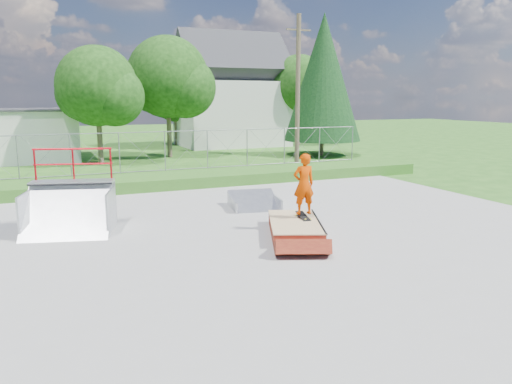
% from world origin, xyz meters
% --- Properties ---
extents(ground, '(120.00, 120.00, 0.00)m').
position_xyz_m(ground, '(0.00, 0.00, 0.00)').
color(ground, '#265819').
rests_on(ground, ground).
extents(concrete_pad, '(20.00, 16.00, 0.04)m').
position_xyz_m(concrete_pad, '(0.00, 0.00, 0.02)').
color(concrete_pad, '#9C9C99').
rests_on(concrete_pad, ground).
extents(grass_berm, '(24.00, 3.00, 0.50)m').
position_xyz_m(grass_berm, '(0.00, 9.50, 0.25)').
color(grass_berm, '#265819').
rests_on(grass_berm, ground).
extents(grind_box, '(2.29, 3.08, 0.41)m').
position_xyz_m(grind_box, '(1.22, 0.23, 0.21)').
color(grind_box, maroon).
rests_on(grind_box, concrete_pad).
extents(quarter_pipe, '(2.76, 2.51, 2.32)m').
position_xyz_m(quarter_pipe, '(-4.52, 2.89, 1.16)').
color(quarter_pipe, '#AAADB3').
rests_on(quarter_pipe, concrete_pad).
extents(flat_bank_ramp, '(1.89, 1.98, 0.49)m').
position_xyz_m(flat_bank_ramp, '(1.53, 3.84, 0.25)').
color(flat_bank_ramp, '#AAADB3').
rests_on(flat_bank_ramp, concrete_pad).
extents(skateboard, '(0.36, 0.82, 0.13)m').
position_xyz_m(skateboard, '(1.60, 0.46, 0.46)').
color(skateboard, black).
rests_on(skateboard, grind_box).
extents(skater, '(0.66, 0.46, 1.72)m').
position_xyz_m(skater, '(1.60, 0.46, 1.32)').
color(skater, '#C93900').
rests_on(skater, grind_box).
extents(chain_link_fence, '(20.00, 0.06, 1.80)m').
position_xyz_m(chain_link_fence, '(0.00, 10.50, 1.40)').
color(chain_link_fence, gray).
rests_on(chain_link_fence, grass_berm).
extents(gable_house, '(8.40, 6.08, 8.94)m').
position_xyz_m(gable_house, '(9.00, 26.00, 3.84)').
color(gable_house, white).
rests_on(gable_house, ground).
extents(utility_pole, '(0.24, 0.24, 8.00)m').
position_xyz_m(utility_pole, '(7.50, 12.00, 4.00)').
color(utility_pole, brown).
rests_on(utility_pole, ground).
extents(tree_left_near, '(4.76, 4.48, 6.65)m').
position_xyz_m(tree_left_near, '(-1.75, 17.83, 4.24)').
color(tree_left_near, brown).
rests_on(tree_left_near, ground).
extents(tree_center, '(5.44, 5.12, 7.60)m').
position_xyz_m(tree_center, '(2.78, 19.81, 4.85)').
color(tree_center, brown).
rests_on(tree_center, ground).
extents(tree_right_far, '(5.10, 4.80, 7.12)m').
position_xyz_m(tree_right_far, '(14.27, 23.82, 4.54)').
color(tree_right_far, brown).
rests_on(tree_right_far, ground).
extents(tree_back_mid, '(4.08, 3.84, 5.70)m').
position_xyz_m(tree_back_mid, '(5.21, 27.86, 3.63)').
color(tree_back_mid, brown).
rests_on(tree_back_mid, ground).
extents(conifer_tree, '(5.04, 5.04, 9.10)m').
position_xyz_m(conifer_tree, '(12.00, 17.00, 5.05)').
color(conifer_tree, brown).
rests_on(conifer_tree, ground).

